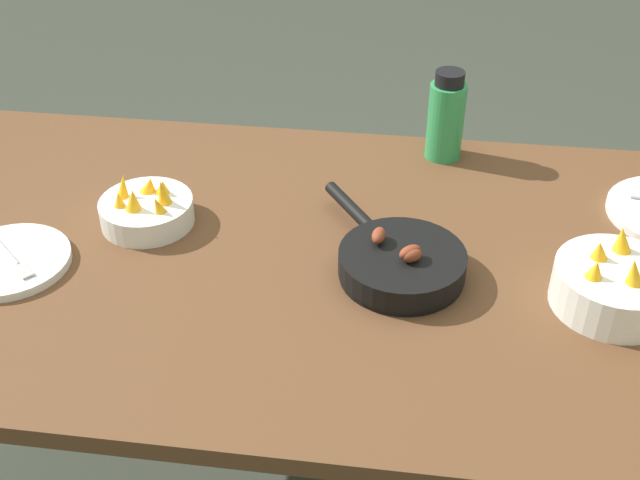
% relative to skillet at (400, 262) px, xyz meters
% --- Properties ---
extents(dining_table, '(1.82, 0.96, 0.78)m').
position_rel_skillet_xyz_m(dining_table, '(-0.15, 0.04, -0.12)').
color(dining_table, brown).
rests_on(dining_table, ground_plane).
extents(skillet, '(0.28, 0.34, 0.08)m').
position_rel_skillet_xyz_m(skillet, '(0.00, 0.00, 0.00)').
color(skillet, black).
rests_on(skillet, dining_table).
extents(empty_plate_far_right, '(0.22, 0.22, 0.02)m').
position_rel_skillet_xyz_m(empty_plate_far_right, '(-0.71, -0.07, -0.02)').
color(empty_plate_far_right, white).
rests_on(empty_plate_far_right, dining_table).
extents(fruit_bowl_mango, '(0.21, 0.21, 0.13)m').
position_rel_skillet_xyz_m(fruit_bowl_mango, '(0.36, -0.03, 0.01)').
color(fruit_bowl_mango, white).
rests_on(fruit_bowl_mango, dining_table).
extents(fruit_bowl_citrus, '(0.18, 0.18, 0.11)m').
position_rel_skillet_xyz_m(fruit_bowl_citrus, '(-0.50, 0.10, 0.00)').
color(fruit_bowl_citrus, white).
rests_on(fruit_bowl_citrus, dining_table).
extents(water_bottle, '(0.08, 0.08, 0.20)m').
position_rel_skillet_xyz_m(water_bottle, '(0.07, 0.44, 0.07)').
color(water_bottle, '#2D9351').
rests_on(water_bottle, dining_table).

